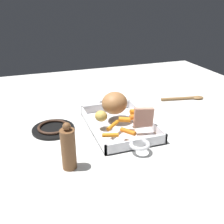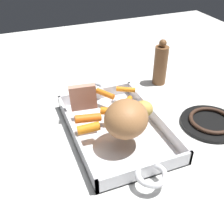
# 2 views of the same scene
# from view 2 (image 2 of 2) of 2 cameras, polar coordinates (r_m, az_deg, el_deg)

# --- Properties ---
(ground_plane) EXTENTS (1.85, 1.85, 0.00)m
(ground_plane) POSITION_cam_2_polar(r_m,az_deg,el_deg) (0.75, 0.92, -4.22)
(ground_plane) COLOR silver
(roasting_dish) EXTENTS (0.46, 0.24, 0.04)m
(roasting_dish) POSITION_cam_2_polar(r_m,az_deg,el_deg) (0.74, 0.93, -3.48)
(roasting_dish) COLOR silver
(roasting_dish) RESTS_ON ground_plane
(pork_roast) EXTENTS (0.15, 0.15, 0.09)m
(pork_roast) POSITION_cam_2_polar(r_m,az_deg,el_deg) (0.65, 2.72, -1.49)
(pork_roast) COLOR #A87042
(pork_roast) RESTS_ON roasting_dish
(roast_slice_outer) EXTENTS (0.03, 0.08, 0.08)m
(roast_slice_outer) POSITION_cam_2_polar(r_m,az_deg,el_deg) (0.75, -6.03, 3.04)
(roast_slice_outer) COLOR tan
(roast_slice_outer) RESTS_ON roasting_dish
(baby_carrot_northwest) EXTENTS (0.04, 0.05, 0.02)m
(baby_carrot_northwest) POSITION_cam_2_polar(r_m,az_deg,el_deg) (0.74, -0.62, 0.16)
(baby_carrot_northwest) COLOR orange
(baby_carrot_northwest) RESTS_ON roasting_dish
(baby_carrot_northeast) EXTENTS (0.04, 0.06, 0.02)m
(baby_carrot_northeast) POSITION_cam_2_polar(r_m,az_deg,el_deg) (0.84, 2.86, 4.71)
(baby_carrot_northeast) COLOR orange
(baby_carrot_northeast) RESTS_ON roasting_dish
(baby_carrot_short) EXTENTS (0.06, 0.06, 0.02)m
(baby_carrot_short) POSITION_cam_2_polar(r_m,az_deg,el_deg) (0.78, 2.66, 1.88)
(baby_carrot_short) COLOR orange
(baby_carrot_short) RESTS_ON roasting_dish
(baby_carrot_center_left) EXTENTS (0.06, 0.05, 0.02)m
(baby_carrot_center_left) POSITION_cam_2_polar(r_m,az_deg,el_deg) (0.82, -1.45, 3.81)
(baby_carrot_center_left) COLOR orange
(baby_carrot_center_left) RESTS_ON roasting_dish
(baby_carrot_center_right) EXTENTS (0.03, 0.07, 0.03)m
(baby_carrot_center_right) POSITION_cam_2_polar(r_m,az_deg,el_deg) (0.72, -5.02, -1.30)
(baby_carrot_center_right) COLOR orange
(baby_carrot_center_right) RESTS_ON roasting_dish
(baby_carrot_long) EXTENTS (0.03, 0.06, 0.03)m
(baby_carrot_long) POSITION_cam_2_polar(r_m,az_deg,el_deg) (0.68, -4.90, -3.37)
(baby_carrot_long) COLOR orange
(baby_carrot_long) RESTS_ON roasting_dish
(potato_corner) EXTENTS (0.07, 0.07, 0.04)m
(potato_corner) POSITION_cam_2_polar(r_m,az_deg,el_deg) (0.73, 6.61, 0.71)
(potato_corner) COLOR gold
(potato_corner) RESTS_ON roasting_dish
(stove_burner_rear) EXTENTS (0.17, 0.17, 0.02)m
(stove_burner_rear) POSITION_cam_2_polar(r_m,az_deg,el_deg) (0.82, 19.83, -1.99)
(stove_burner_rear) COLOR black
(stove_burner_rear) RESTS_ON ground_plane
(pepper_mill) EXTENTS (0.05, 0.05, 0.16)m
(pepper_mill) POSITION_cam_2_polar(r_m,az_deg,el_deg) (0.96, 10.04, 9.71)
(pepper_mill) COLOR brown
(pepper_mill) RESTS_ON ground_plane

